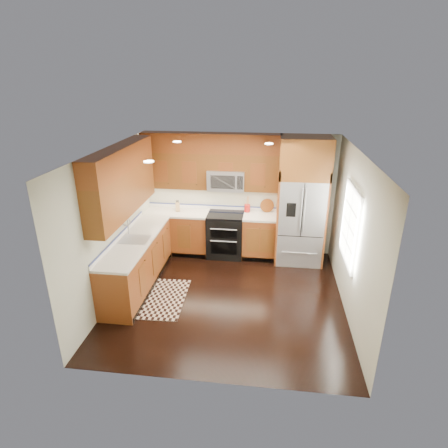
# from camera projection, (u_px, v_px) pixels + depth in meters

# --- Properties ---
(ground) EXTENTS (4.00, 4.00, 0.00)m
(ground) POSITION_uv_depth(u_px,v_px,m) (228.00, 297.00, 6.67)
(ground) COLOR black
(ground) RESTS_ON ground
(wall_back) EXTENTS (4.00, 0.02, 2.60)m
(wall_back) POSITION_uv_depth(u_px,v_px,m) (239.00, 194.00, 8.02)
(wall_back) COLOR beige
(wall_back) RESTS_ON ground
(wall_left) EXTENTS (0.02, 4.00, 2.60)m
(wall_left) POSITION_uv_depth(u_px,v_px,m) (113.00, 224.00, 6.41)
(wall_left) COLOR beige
(wall_left) RESTS_ON ground
(wall_right) EXTENTS (0.02, 4.00, 2.60)m
(wall_right) POSITION_uv_depth(u_px,v_px,m) (353.00, 236.00, 5.94)
(wall_right) COLOR beige
(wall_right) RESTS_ON ground
(window) EXTENTS (0.04, 1.10, 1.30)m
(window) POSITION_uv_depth(u_px,v_px,m) (350.00, 226.00, 6.09)
(window) COLOR white
(window) RESTS_ON ground
(base_cabinets) EXTENTS (2.85, 3.00, 0.90)m
(base_cabinets) POSITION_uv_depth(u_px,v_px,m) (172.00, 249.00, 7.47)
(base_cabinets) COLOR brown
(base_cabinets) RESTS_ON ground
(countertop) EXTENTS (2.86, 3.01, 0.04)m
(countertop) POSITION_uv_depth(u_px,v_px,m) (179.00, 225.00, 7.38)
(countertop) COLOR silver
(countertop) RESTS_ON base_cabinets
(upper_cabinets) EXTENTS (2.85, 3.00, 1.15)m
(upper_cabinets) POSITION_uv_depth(u_px,v_px,m) (174.00, 169.00, 7.04)
(upper_cabinets) COLOR brown
(upper_cabinets) RESTS_ON ground
(range) EXTENTS (0.76, 0.67, 0.95)m
(range) POSITION_uv_depth(u_px,v_px,m) (225.00, 235.00, 8.05)
(range) COLOR black
(range) RESTS_ON ground
(microwave) EXTENTS (0.76, 0.40, 0.42)m
(microwave) POSITION_uv_depth(u_px,v_px,m) (226.00, 180.00, 7.73)
(microwave) COLOR #B2B2B7
(microwave) RESTS_ON ground
(refrigerator) EXTENTS (0.98, 0.75, 2.60)m
(refrigerator) POSITION_uv_depth(u_px,v_px,m) (302.00, 202.00, 7.52)
(refrigerator) COLOR #B2B2B7
(refrigerator) RESTS_ON ground
(sink_faucet) EXTENTS (0.54, 0.44, 0.37)m
(sink_faucet) POSITION_uv_depth(u_px,v_px,m) (134.00, 236.00, 6.71)
(sink_faucet) COLOR #B2B2B7
(sink_faucet) RESTS_ON countertop
(rug) EXTENTS (0.82, 1.32, 0.01)m
(rug) POSITION_uv_depth(u_px,v_px,m) (163.00, 298.00, 6.62)
(rug) COLOR black
(rug) RESTS_ON ground
(knife_block) EXTENTS (0.12, 0.14, 0.24)m
(knife_block) POSITION_uv_depth(u_px,v_px,m) (178.00, 207.00, 8.04)
(knife_block) COLOR tan
(knife_block) RESTS_ON countertop
(utensil_crock) EXTENTS (0.16, 0.16, 0.35)m
(utensil_crock) POSITION_uv_depth(u_px,v_px,m) (247.00, 206.00, 7.99)
(utensil_crock) COLOR #A71714
(utensil_crock) RESTS_ON countertop
(cutting_board) EXTENTS (0.35, 0.35, 0.02)m
(cutting_board) POSITION_uv_depth(u_px,v_px,m) (267.00, 211.00, 8.02)
(cutting_board) COLOR brown
(cutting_board) RESTS_ON countertop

